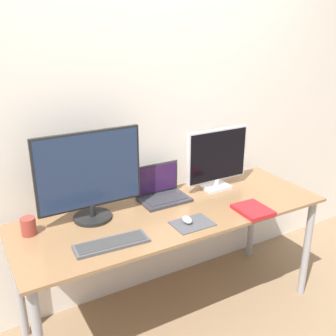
{
  "coord_description": "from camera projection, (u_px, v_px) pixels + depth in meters",
  "views": [
    {
      "loc": [
        -1.07,
        -1.48,
        1.81
      ],
      "look_at": [
        0.01,
        0.41,
        0.99
      ],
      "focal_mm": 42.0,
      "sensor_mm": 36.0,
      "label": 1
    }
  ],
  "objects": [
    {
      "name": "laptop",
      "position": [
        161.0,
        191.0,
        2.5
      ],
      "size": [
        0.31,
        0.21,
        0.22
      ],
      "color": "#333338",
      "rests_on": "desk"
    },
    {
      "name": "desk",
      "position": [
        174.0,
        225.0,
        2.38
      ],
      "size": [
        1.89,
        0.66,
        0.74
      ],
      "color": "olive",
      "rests_on": "ground_plane"
    },
    {
      "name": "keyboard",
      "position": [
        112.0,
        243.0,
        1.99
      ],
      "size": [
        0.39,
        0.15,
        0.02
      ],
      "color": "#4C4C51",
      "rests_on": "desk"
    },
    {
      "name": "mousepad",
      "position": [
        192.0,
        224.0,
        2.2
      ],
      "size": [
        0.22,
        0.17,
        0.0
      ],
      "color": "#47474C",
      "rests_on": "desk"
    },
    {
      "name": "monitor_left",
      "position": [
        90.0,
        176.0,
        2.17
      ],
      "size": [
        0.6,
        0.22,
        0.52
      ],
      "color": "black",
      "rests_on": "desk"
    },
    {
      "name": "mouse",
      "position": [
        187.0,
        220.0,
        2.2
      ],
      "size": [
        0.05,
        0.07,
        0.04
      ],
      "color": "silver",
      "rests_on": "mousepad"
    },
    {
      "name": "book",
      "position": [
        253.0,
        210.0,
        2.34
      ],
      "size": [
        0.19,
        0.22,
        0.02
      ],
      "color": "red",
      "rests_on": "desk"
    },
    {
      "name": "mug",
      "position": [
        29.0,
        226.0,
        2.08
      ],
      "size": [
        0.08,
        0.08,
        0.1
      ],
      "color": "#99382D",
      "rests_on": "desk"
    },
    {
      "name": "monitor_right",
      "position": [
        217.0,
        158.0,
        2.59
      ],
      "size": [
        0.46,
        0.13,
        0.41
      ],
      "color": "silver",
      "rests_on": "desk"
    },
    {
      "name": "wall_back",
      "position": [
        142.0,
        115.0,
        2.49
      ],
      "size": [
        7.0,
        0.05,
        2.5
      ],
      "color": "silver",
      "rests_on": "ground_plane"
    }
  ]
}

